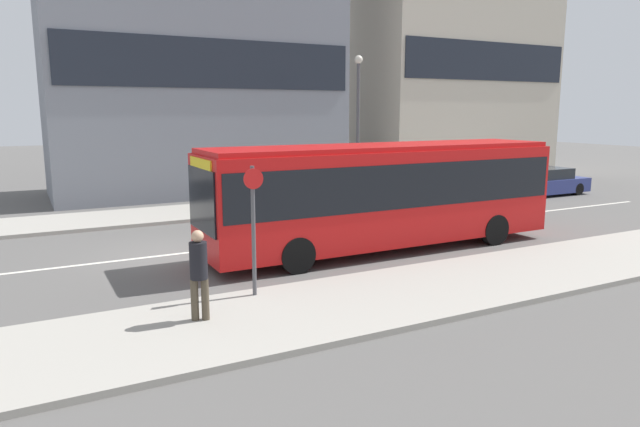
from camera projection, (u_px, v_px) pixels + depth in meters
The scene contains 10 objects.
ground_plane at pixel (176, 254), 16.62m from camera, with size 120.00×120.00×0.00m, color #595654.
sidewalk_near at pixel (254, 321), 11.17m from camera, with size 44.00×3.50×0.13m.
sidewalk_far at pixel (136, 217), 22.05m from camera, with size 44.00×3.50×0.13m.
lane_centerline at pixel (176, 254), 16.62m from camera, with size 41.80×0.16×0.01m.
city_bus at pixel (383, 190), 16.91m from camera, with size 11.03×2.56×3.15m.
parked_car_0 at pixel (467, 188), 26.16m from camera, with size 4.47×1.76×1.34m.
parked_car_1 at pixel (545, 182), 28.21m from camera, with size 4.30×1.88×1.34m.
pedestrian_near_stop at pixel (199, 269), 10.89m from camera, with size 0.34×0.34×1.78m.
bus_stop_sign at pixel (253, 221), 12.25m from camera, with size 0.44×0.12×2.85m.
street_lamp at pixel (358, 113), 24.87m from camera, with size 0.36×0.36×6.33m.
Camera 1 is at (-3.80, -16.25, 4.13)m, focal length 32.00 mm.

